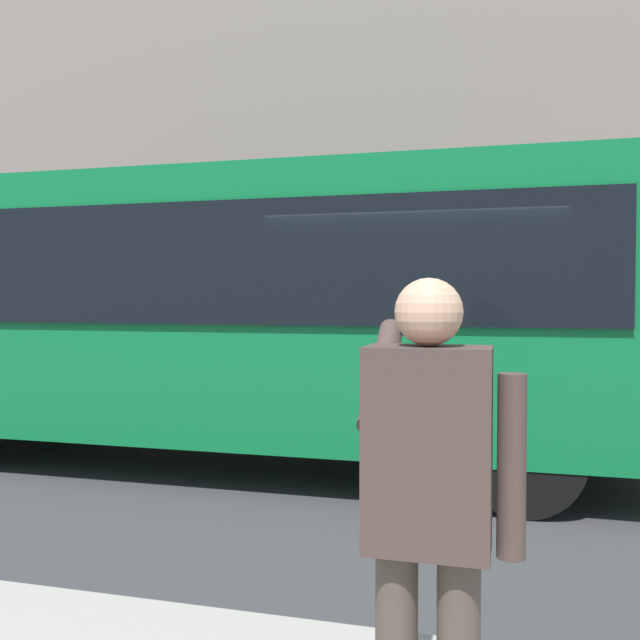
% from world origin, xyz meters
% --- Properties ---
extents(ground_plane, '(60.00, 60.00, 0.00)m').
position_xyz_m(ground_plane, '(0.00, 0.00, 0.00)').
color(ground_plane, '#38383A').
extents(building_facade_far, '(28.00, 1.55, 12.00)m').
position_xyz_m(building_facade_far, '(-0.02, -6.80, 5.99)').
color(building_facade_far, gray).
rests_on(building_facade_far, ground_plane).
extents(red_bus, '(9.05, 2.54, 3.08)m').
position_xyz_m(red_bus, '(2.10, -0.12, 1.68)').
color(red_bus, '#0F7238').
rests_on(red_bus, ground_plane).
extents(pedestrian_photographer, '(0.53, 0.52, 1.70)m').
position_xyz_m(pedestrian_photographer, '(-0.55, 4.60, 1.14)').
color(pedestrian_photographer, '#4C4238').
rests_on(pedestrian_photographer, sidewalk_curb).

